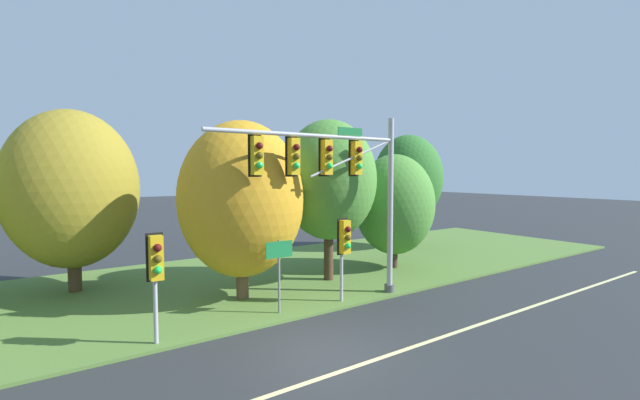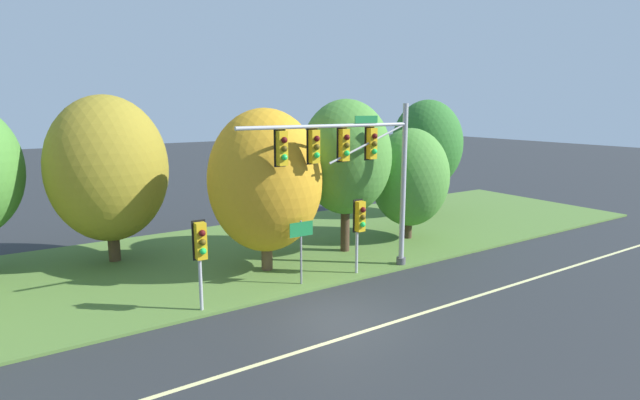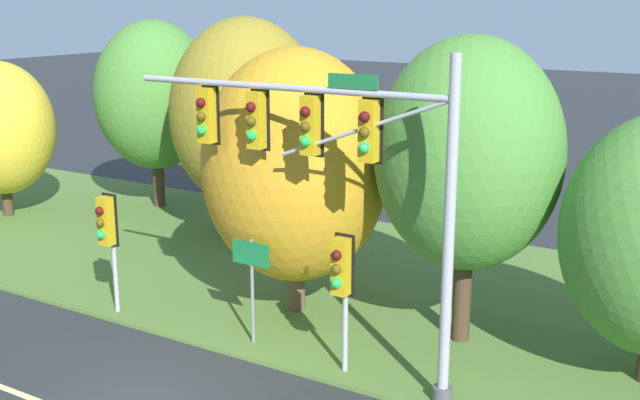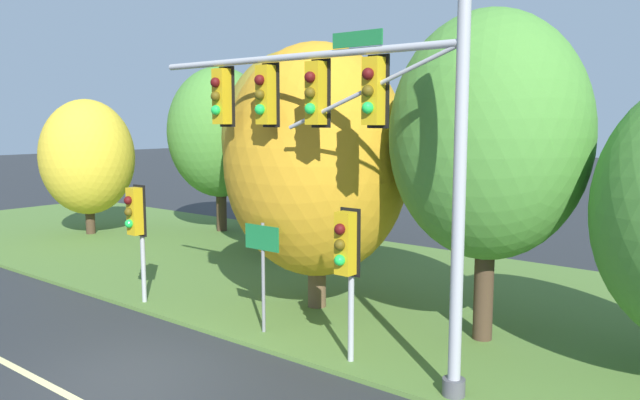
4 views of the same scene
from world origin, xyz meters
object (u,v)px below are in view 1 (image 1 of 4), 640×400
(pedestrian_signal_further_along, at_px, (344,242))
(tree_behind_signpost, at_px, (72,190))
(tree_mid_verge, at_px, (241,199))
(tree_furthest_back, at_px, (408,178))
(route_sign_post, at_px, (279,263))
(tree_right_far, at_px, (394,205))
(traffic_signal_mast, at_px, (339,174))
(pedestrian_signal_near_kerb, at_px, (156,265))
(tree_tall_centre, at_px, (329,180))

(pedestrian_signal_further_along, xyz_separation_m, tree_behind_signpost, (-7.94, 7.39, 1.85))
(tree_mid_verge, relative_size, tree_furthest_back, 0.94)
(route_sign_post, xyz_separation_m, tree_furthest_back, (13.07, 6.50, 2.66))
(route_sign_post, bearing_deg, tree_right_far, 18.83)
(traffic_signal_mast, distance_m, pedestrian_signal_further_along, 2.48)
(pedestrian_signal_near_kerb, distance_m, pedestrian_signal_further_along, 6.66)
(route_sign_post, height_order, tree_behind_signpost, tree_behind_signpost)
(traffic_signal_mast, bearing_deg, tree_furthest_back, 32.23)
(traffic_signal_mast, height_order, pedestrian_signal_near_kerb, traffic_signal_mast)
(tree_tall_centre, distance_m, tree_furthest_back, 9.78)
(tree_tall_centre, xyz_separation_m, tree_right_far, (4.11, 0.08, -1.26))
(tree_tall_centre, height_order, tree_furthest_back, tree_furthest_back)
(route_sign_post, bearing_deg, tree_tall_centre, 33.72)
(traffic_signal_mast, distance_m, tree_tall_centre, 3.48)
(pedestrian_signal_near_kerb, xyz_separation_m, tree_furthest_back, (17.17, 6.95, 2.13))
(route_sign_post, xyz_separation_m, tree_mid_verge, (-0.30, 2.29, 2.04))
(traffic_signal_mast, xyz_separation_m, pedestrian_signal_further_along, (0.26, -0.02, -2.47))
(tree_furthest_back, bearing_deg, pedestrian_signal_near_kerb, -157.97)
(traffic_signal_mast, relative_size, pedestrian_signal_near_kerb, 2.49)
(route_sign_post, height_order, tree_right_far, tree_right_far)
(traffic_signal_mast, distance_m, route_sign_post, 3.77)
(tree_behind_signpost, xyz_separation_m, tree_right_far, (13.55, -4.30, -0.92))
(tree_behind_signpost, xyz_separation_m, tree_mid_verge, (5.09, -4.80, -0.33))
(tree_behind_signpost, bearing_deg, tree_furthest_back, -1.81)
(tree_tall_centre, bearing_deg, pedestrian_signal_further_along, -116.41)
(tree_right_far, bearing_deg, pedestrian_signal_near_kerb, -165.26)
(pedestrian_signal_further_along, bearing_deg, route_sign_post, 173.13)
(traffic_signal_mast, bearing_deg, pedestrian_signal_further_along, -4.91)
(traffic_signal_mast, relative_size, route_sign_post, 3.10)
(traffic_signal_mast, bearing_deg, tree_behind_signpost, 136.20)
(tree_mid_verge, distance_m, tree_tall_centre, 4.42)
(traffic_signal_mast, relative_size, tree_tall_centre, 1.10)
(pedestrian_signal_further_along, bearing_deg, tree_behind_signpost, 137.06)
(tree_right_far, bearing_deg, tree_mid_verge, -176.65)
(pedestrian_signal_further_along, height_order, tree_right_far, tree_right_far)
(tree_behind_signpost, distance_m, tree_furthest_back, 18.47)
(tree_behind_signpost, bearing_deg, route_sign_post, -52.75)
(traffic_signal_mast, relative_size, tree_right_far, 1.37)
(tree_right_far, bearing_deg, pedestrian_signal_further_along, -151.13)
(route_sign_post, xyz_separation_m, tree_behind_signpost, (-5.39, 7.09, 2.36))
(tree_tall_centre, bearing_deg, tree_furthest_back, 22.84)
(route_sign_post, bearing_deg, traffic_signal_mast, -7.09)
(pedestrian_signal_further_along, distance_m, route_sign_post, 2.63)
(route_sign_post, relative_size, tree_mid_verge, 0.37)
(tree_mid_verge, height_order, tree_furthest_back, tree_furthest_back)
(pedestrian_signal_near_kerb, height_order, pedestrian_signal_further_along, pedestrian_signal_near_kerb)
(pedestrian_signal_further_along, bearing_deg, tree_tall_centre, 63.59)
(tree_furthest_back, bearing_deg, traffic_signal_mast, -147.77)
(tree_behind_signpost, relative_size, tree_mid_verge, 1.08)
(traffic_signal_mast, xyz_separation_m, route_sign_post, (-2.30, 0.29, -2.98))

